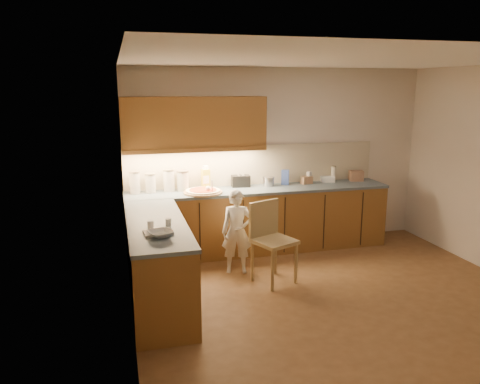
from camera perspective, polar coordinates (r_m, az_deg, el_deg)
The scene contains 24 objects.
room at distance 5.10m, azimuth 12.33°, elevation 5.05°, with size 4.54×4.50×2.62m.
l_counter at distance 6.20m, azimuth -1.22°, elevation -4.84°, with size 3.77×2.62×0.92m.
backsplash at distance 6.85m, azimuth 1.73°, elevation 3.32°, with size 3.75×0.02×0.58m, color #C4B898.
upper_cabinets at distance 6.42m, azimuth -5.61°, elevation 8.36°, with size 1.95×0.36×0.73m.
pizza_on_board at distance 6.35m, azimuth -4.51°, elevation 0.07°, with size 0.53×0.53×0.21m.
child at distance 5.94m, azimuth -0.37°, elevation -4.85°, with size 0.39×0.26×1.07m, color silver.
wooden_chair at distance 5.69m, azimuth 3.69°, elevation -5.33°, with size 0.58×0.58×0.98m.
mixing_bowl at distance 4.58m, azimuth -9.63°, elevation -5.03°, with size 0.23×0.23×0.06m, color silver.
canister_a at distance 6.44m, azimuth -12.72°, elevation 1.16°, with size 0.15×0.15×0.30m.
canister_b at distance 6.46m, azimuth -10.85°, elevation 1.10°, with size 0.15×0.15×0.27m.
canister_c at distance 6.50m, azimuth -8.63°, elevation 1.45°, with size 0.16×0.16×0.31m.
canister_d at distance 6.51m, azimuth -6.99°, elevation 1.41°, with size 0.18×0.18×0.28m.
oil_jug at distance 6.58m, azimuth -4.21°, elevation 1.67°, with size 0.12×0.10×0.33m.
toaster at distance 6.72m, azimuth 0.09°, elevation 1.34°, with size 0.27×0.17×0.17m.
steel_pot at distance 6.79m, azimuth 3.48°, elevation 1.31°, with size 0.18×0.18×0.14m.
blue_box at distance 6.90m, azimuth 5.53°, elevation 1.81°, with size 0.11×0.08×0.22m, color #324997.
card_box_a at distance 7.01m, azimuth 8.13°, elevation 1.46°, with size 0.16×0.11×0.11m, color #A47B58.
white_bottle at distance 7.05m, azimuth 8.43°, elevation 1.77°, with size 0.06×0.06×0.17m, color silver.
flat_pack at distance 7.20m, azimuth 10.62°, elevation 1.55°, with size 0.20×0.14×0.08m, color white.
tall_jar at distance 7.25m, azimuth 11.30°, elevation 2.21°, with size 0.08×0.08×0.23m.
card_box_b at distance 7.37m, azimuth 13.98°, elevation 1.93°, with size 0.20×0.15×0.15m, color #966B50.
dough_cloth at distance 4.69m, azimuth -9.96°, elevation -4.87°, with size 0.28×0.22×0.02m, color silver.
spice_jar_a at distance 4.83m, azimuth -10.84°, elevation -4.00°, with size 0.06×0.06×0.08m, color white.
spice_jar_b at distance 4.91m, azimuth -8.73°, elevation -3.67°, with size 0.06×0.06×0.08m, color white.
Camera 1 is at (-2.33, -4.49, 2.34)m, focal length 35.00 mm.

